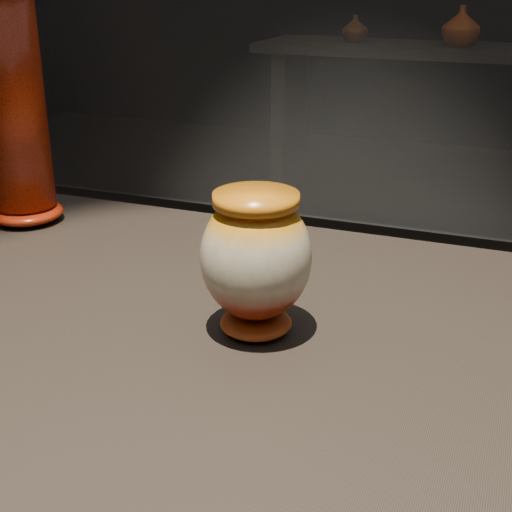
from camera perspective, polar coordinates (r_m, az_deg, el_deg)
The scene contains 5 objects.
main_vase at distance 0.82m, azimuth 0.00°, elevation -0.20°, with size 0.14×0.14×0.17m.
tall_vase at distance 1.24m, azimuth -18.77°, elevation 10.84°, with size 0.14×0.14×0.39m.
back_shelf at distance 4.22m, azimuth 14.11°, elevation 12.45°, with size 2.00×0.60×0.90m.
back_vase_left at distance 4.27m, azimuth 7.93°, elevation 17.58°, with size 0.14×0.14×0.15m, color brown.
back_vase_mid at distance 4.14m, azimuth 16.10°, elevation 17.25°, with size 0.20×0.20×0.21m, color maroon.
Camera 1 is at (0.27, -0.69, 1.31)m, focal length 50.00 mm.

